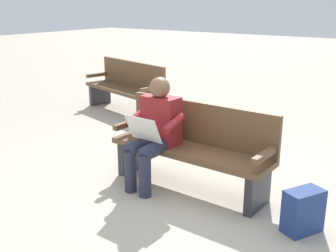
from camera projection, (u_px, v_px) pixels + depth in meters
ground_plane at (189, 187)px, 4.51m from camera, size 40.00×40.00×0.00m
bench_near at (193, 145)px, 4.43m from camera, size 1.81×0.52×0.90m
person_seated at (155, 130)px, 4.40m from camera, size 0.58×0.58×1.18m
backpack at (302, 211)px, 3.60m from camera, size 0.34×0.39×0.39m
bench_far at (126, 87)px, 7.45m from camera, size 1.86×0.90×0.90m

